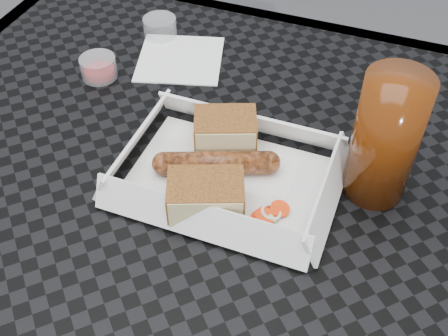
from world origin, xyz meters
name	(u,v)px	position (x,y,z in m)	size (l,w,h in m)	color
patio_table	(173,219)	(0.00, 0.00, 0.67)	(0.80, 0.80, 0.74)	black
food_tray	(227,179)	(0.06, 0.02, 0.75)	(0.22, 0.15, 0.00)	white
bratwurst	(216,163)	(0.05, 0.03, 0.76)	(0.14, 0.07, 0.03)	brown
bread_near	(225,132)	(0.04, 0.07, 0.77)	(0.07, 0.05, 0.05)	brown
bread_far	(206,196)	(0.06, -0.03, 0.77)	(0.08, 0.05, 0.04)	brown
veg_garnish	(276,214)	(0.13, -0.01, 0.75)	(0.03, 0.03, 0.00)	#FC380A
napkin	(180,59)	(-0.08, 0.22, 0.75)	(0.12, 0.12, 0.00)	white
condiment_cup_sauce	(99,67)	(-0.17, 0.14, 0.76)	(0.05, 0.05, 0.03)	maroon
condiment_cup_empty	(160,27)	(-0.14, 0.27, 0.76)	(0.05, 0.05, 0.03)	silver
drink_glass	(386,138)	(0.22, 0.07, 0.82)	(0.07, 0.07, 0.15)	#4C1E06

